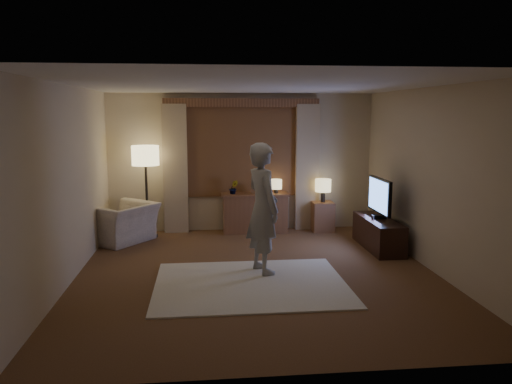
{
  "coord_description": "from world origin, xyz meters",
  "views": [
    {
      "loc": [
        -0.72,
        -6.68,
        2.23
      ],
      "look_at": [
        0.05,
        0.6,
        1.07
      ],
      "focal_mm": 35.0,
      "sensor_mm": 36.0,
      "label": 1
    }
  ],
  "objects": [
    {
      "name": "tv_stand",
      "position": [
        2.15,
        1.14,
        0.25
      ],
      "size": [
        0.45,
        1.4,
        0.5
      ],
      "primitive_type": "cube",
      "color": "black",
      "rests_on": "floor"
    },
    {
      "name": "table_lamp_side",
      "position": [
        1.52,
        2.45,
        0.87
      ],
      "size": [
        0.3,
        0.3,
        0.44
      ],
      "color": "black",
      "rests_on": "side_table"
    },
    {
      "name": "plant",
      "position": [
        -0.17,
        2.5,
        0.85
      ],
      "size": [
        0.17,
        0.13,
        0.3
      ],
      "primitive_type": "imported",
      "color": "#999999",
      "rests_on": "sideboard"
    },
    {
      "name": "person",
      "position": [
        0.08,
        0.06,
        0.93
      ],
      "size": [
        0.63,
        0.77,
        1.82
      ],
      "primitive_type": "imported",
      "rotation": [
        0.0,
        0.0,
        1.91
      ],
      "color": "#A5A199",
      "rests_on": "rug"
    },
    {
      "name": "table_lamp_sideboard",
      "position": [
        0.63,
        2.5,
        0.9
      ],
      "size": [
        0.22,
        0.22,
        0.3
      ],
      "color": "black",
      "rests_on": "sideboard"
    },
    {
      "name": "armchair",
      "position": [
        -2.15,
        2.0,
        0.34
      ],
      "size": [
        1.35,
        1.38,
        0.68
      ],
      "primitive_type": "imported",
      "rotation": [
        0.0,
        0.0,
        -2.22
      ],
      "color": "beige",
      "rests_on": "floor"
    },
    {
      "name": "tv",
      "position": [
        2.15,
        1.14,
        0.87
      ],
      "size": [
        0.23,
        0.94,
        0.68
      ],
      "color": "black",
      "rests_on": "tv_stand"
    },
    {
      "name": "side_table",
      "position": [
        1.52,
        2.45,
        0.28
      ],
      "size": [
        0.4,
        0.4,
        0.56
      ],
      "primitive_type": "cube",
      "color": "brown",
      "rests_on": "floor"
    },
    {
      "name": "picture_frame",
      "position": [
        0.23,
        2.5,
        0.8
      ],
      "size": [
        0.16,
        0.02,
        0.2
      ],
      "primitive_type": "cube",
      "color": "brown",
      "rests_on": "sideboard"
    },
    {
      "name": "room",
      "position": [
        0.0,
        0.5,
        1.33
      ],
      "size": [
        5.04,
        5.54,
        2.64
      ],
      "color": "brown",
      "rests_on": "ground"
    },
    {
      "name": "sideboard",
      "position": [
        0.23,
        2.5,
        0.35
      ],
      "size": [
        1.2,
        0.4,
        0.7
      ],
      "primitive_type": "cube",
      "color": "brown",
      "rests_on": "floor"
    },
    {
      "name": "rug",
      "position": [
        -0.13,
        -0.43,
        0.01
      ],
      "size": [
        2.5,
        2.0,
        0.02
      ],
      "primitive_type": "cube",
      "color": "#ECE3C6",
      "rests_on": "floor"
    },
    {
      "name": "floor_lamp",
      "position": [
        -1.75,
        2.34,
        1.39
      ],
      "size": [
        0.48,
        0.48,
        1.66
      ],
      "color": "black",
      "rests_on": "floor"
    }
  ]
}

